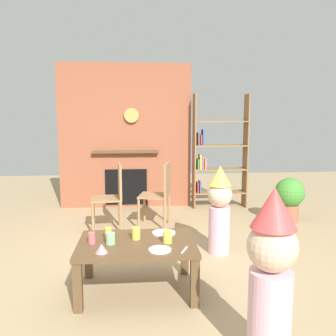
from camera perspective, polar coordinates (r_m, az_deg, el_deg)
ground_plane at (r=3.76m, az=-1.83°, el=-15.66°), size 12.00×12.00×0.00m
brick_fireplace_feature at (r=6.05m, az=-6.84°, el=5.01°), size 2.20×0.28×2.40m
bookshelf at (r=6.01m, az=7.76°, el=2.09°), size 0.90×0.28×1.90m
coffee_table at (r=3.18m, az=-5.03°, el=-12.90°), size 1.01×0.70×0.45m
paper_cup_near_left at (r=3.20m, az=-5.17°, el=-10.40°), size 0.07×0.07×0.11m
paper_cup_near_right at (r=3.15m, az=-12.15°, el=-10.94°), size 0.06×0.06×0.10m
paper_cup_center at (r=3.10m, az=-0.09°, el=-11.02°), size 0.08×0.08×0.10m
paper_cup_far_left at (r=3.23m, az=-9.59°, el=-10.31°), size 0.06×0.06×0.10m
paper_cup_far_right at (r=3.11m, az=-9.23°, el=-11.11°), size 0.08×0.08×0.10m
paper_plate_front at (r=2.95m, az=-1.33°, el=-12.99°), size 0.19×0.19×0.01m
paper_plate_rear at (r=3.35m, az=-0.69°, el=-10.38°), size 0.22×0.22×0.01m
birthday_cake_slice at (r=2.94m, az=-10.64°, el=-12.57°), size 0.10×0.10×0.07m
table_fork at (r=2.96m, az=2.68°, el=-13.00°), size 0.08×0.14×0.01m
child_with_cone_hat at (r=2.33m, az=16.27°, el=-15.76°), size 0.31×0.31×1.11m
child_in_pink at (r=4.01m, az=8.29°, el=-6.29°), size 0.27×0.27×0.99m
dining_chair_left at (r=4.82m, az=-8.80°, el=-4.02°), size 0.44×0.44×0.90m
dining_chair_middle at (r=4.92m, az=-1.19°, el=-3.67°), size 0.48×0.48×0.90m
potted_plant_tall at (r=5.43m, az=18.95°, el=-4.37°), size 0.42×0.42×0.66m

